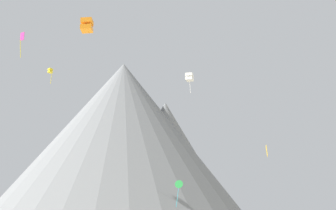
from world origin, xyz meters
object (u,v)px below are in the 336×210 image
at_px(rock_massif, 129,162).
at_px(kite_yellow_high, 50,71).
at_px(kite_gold_mid, 267,151).
at_px(kite_orange_high, 87,25).
at_px(kite_magenta_high, 22,39).
at_px(kite_green_low, 179,185).
at_px(kite_white_high, 189,77).

height_order(rock_massif, kite_yellow_high, rock_massif).
bearing_deg(kite_gold_mid, kite_orange_high, 1.72).
height_order(rock_massif, kite_magenta_high, rock_massif).
distance_m(kite_magenta_high, kite_green_low, 35.99).
distance_m(rock_massif, kite_yellow_high, 34.52).
bearing_deg(kite_yellow_high, rock_massif, -72.34).
height_order(rock_massif, kite_orange_high, rock_massif).
distance_m(kite_yellow_high, kite_gold_mid, 45.99).
xyz_separation_m(rock_massif, kite_magenta_high, (-18.84, -44.70, 11.75)).
relative_size(rock_massif, kite_green_low, 21.17).
bearing_deg(kite_magenta_high, kite_green_low, -68.17).
bearing_deg(kite_magenta_high, kite_white_high, -65.48).
bearing_deg(kite_yellow_high, kite_green_low, -144.48).
height_order(kite_magenta_high, kite_white_high, kite_magenta_high).
bearing_deg(kite_gold_mid, rock_massif, -98.33).
bearing_deg(kite_gold_mid, kite_white_high, -95.91).
bearing_deg(rock_massif, kite_magenta_high, -112.85).
bearing_deg(kite_green_low, kite_white_high, -116.42).
xyz_separation_m(rock_massif, kite_gold_mid, (18.54, -49.36, -6.31)).
xyz_separation_m(kite_orange_high, kite_green_low, (15.12, 31.47, -14.21)).
distance_m(kite_orange_high, kite_green_low, 37.69).
xyz_separation_m(kite_orange_high, kite_magenta_high, (-11.55, 19.96, 7.03)).
bearing_deg(kite_yellow_high, kite_magenta_high, 132.43).
relative_size(kite_magenta_high, kite_white_high, 1.05).
xyz_separation_m(kite_white_high, kite_green_low, (-2.65, -2.81, -21.38)).
height_order(kite_yellow_high, kite_green_low, kite_yellow_high).
xyz_separation_m(kite_magenta_high, kite_green_low, (26.67, 11.51, -21.24)).
distance_m(kite_yellow_high, kite_green_low, 33.95).
xyz_separation_m(rock_massif, kite_orange_high, (-7.29, -64.66, 4.72)).
relative_size(kite_yellow_high, kite_gold_mid, 1.80).
relative_size(kite_white_high, kite_green_low, 0.88).
height_order(rock_massif, kite_gold_mid, rock_massif).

